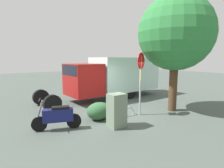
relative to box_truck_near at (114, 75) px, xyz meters
name	(u,v)px	position (x,y,z in m)	size (l,w,h in m)	color
ground_plane	(118,112)	(1.89, 2.95, -1.55)	(60.00, 60.00, 0.00)	#48524C
box_truck_near	(114,75)	(0.00, 0.00, 0.00)	(8.53, 2.53, 2.73)	black
motorcycle	(58,116)	(5.10, 3.43, -1.03)	(1.74, 0.81, 1.20)	black
stop_sign	(141,74)	(1.30, 3.88, 0.41)	(0.71, 0.33, 2.94)	#9E9EA3
street_tree	(176,33)	(-0.57, 4.32, 2.33)	(3.67, 3.67, 5.74)	#47301E
utility_cabinet	(117,110)	(3.13, 4.48, -0.89)	(0.66, 0.52, 1.32)	slate
bike_rack_hoop	(128,115)	(1.85, 3.65, -1.55)	(0.85, 0.85, 0.05)	#B7B7BC
shrub_near_sign	(99,111)	(3.24, 3.33, -1.17)	(1.12, 0.91, 0.76)	#305D36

